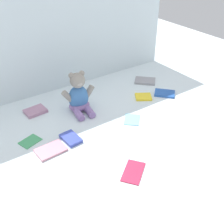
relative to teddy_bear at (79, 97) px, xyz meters
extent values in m
plane|color=silver|center=(0.07, -0.15, -0.08)|extent=(3.20, 3.20, 0.00)
cube|color=silver|center=(0.07, 0.31, 0.29)|extent=(1.49, 0.03, 0.75)
ellipsoid|color=#3F72B2|center=(0.00, 0.01, -0.01)|extent=(0.12, 0.10, 0.15)
ellipsoid|color=#8C6BA5|center=(0.00, 0.00, -0.06)|extent=(0.13, 0.11, 0.05)
sphere|color=gray|center=(0.00, 0.00, 0.10)|extent=(0.09, 0.09, 0.08)
ellipsoid|color=#AEA599|center=(0.00, -0.03, 0.09)|extent=(0.04, 0.03, 0.02)
sphere|color=gray|center=(-0.03, 0.02, 0.13)|extent=(0.03, 0.03, 0.03)
sphere|color=gray|center=(0.03, 0.01, 0.13)|extent=(0.03, 0.03, 0.03)
cylinder|color=gray|center=(-0.06, 0.01, 0.01)|extent=(0.07, 0.04, 0.08)
cylinder|color=gray|center=(0.06, 0.00, 0.01)|extent=(0.07, 0.04, 0.08)
cylinder|color=#8C6BA5|center=(-0.04, -0.07, -0.07)|extent=(0.05, 0.09, 0.04)
cylinder|color=#8C6BA5|center=(0.02, -0.08, -0.07)|extent=(0.05, 0.09, 0.04)
cube|color=#3A4AAD|center=(-0.17, -0.21, -0.08)|extent=(0.08, 0.11, 0.02)
cube|color=#A87794|center=(-0.22, 0.11, -0.08)|extent=(0.12, 0.09, 0.02)
cube|color=#BE2445|center=(-0.05, -0.55, -0.08)|extent=(0.15, 0.14, 0.01)
cube|color=#2453A9|center=(0.51, -0.14, -0.08)|extent=(0.15, 0.15, 0.01)
cube|color=gray|center=(0.52, 0.06, -0.08)|extent=(0.16, 0.16, 0.01)
cube|color=#BA7E90|center=(-0.28, -0.23, -0.08)|extent=(0.14, 0.10, 0.01)
cube|color=yellow|center=(0.38, -0.10, -0.08)|extent=(0.12, 0.12, 0.01)
cube|color=#409B60|center=(-0.33, -0.11, -0.08)|extent=(0.11, 0.10, 0.01)
cube|color=#7CBFDB|center=(0.18, -0.24, -0.08)|extent=(0.13, 0.13, 0.01)
camera|label=1|loc=(-0.59, -1.19, 0.76)|focal=44.80mm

